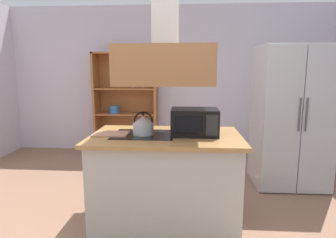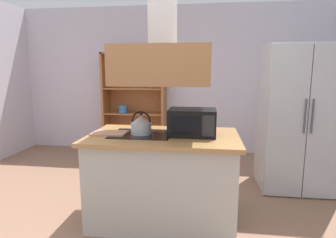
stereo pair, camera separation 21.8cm
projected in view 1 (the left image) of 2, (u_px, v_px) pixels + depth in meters
The scene contains 9 objects.
ground_plane at pixel (147, 238), 2.62m from camera, with size 7.80×7.80×0.00m, color #8B654D.
wall_back at pixel (168, 80), 5.34m from camera, with size 6.00×0.12×2.70m, color silver.
kitchen_island at pixel (166, 178), 2.89m from camera, with size 1.49×0.91×0.90m.
range_hood at pixel (166, 52), 2.67m from camera, with size 0.90×0.70×1.30m.
refrigerator at pixel (291, 117), 3.74m from camera, with size 0.90×0.77×1.85m.
dish_cabinet at pixel (127, 109), 5.27m from camera, with size 1.15×0.40×1.85m.
kettle at pixel (143, 125), 2.81m from camera, with size 0.21×0.21×0.23m.
cutting_board at pixel (111, 134), 2.81m from camera, with size 0.34×0.24×0.02m, color tan.
microwave at pixel (195, 122), 2.80m from camera, with size 0.46×0.35×0.26m.
Camera 1 is at (0.35, -2.38, 1.53)m, focal length 30.26 mm.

